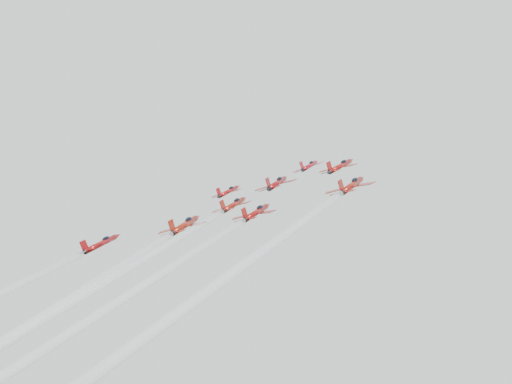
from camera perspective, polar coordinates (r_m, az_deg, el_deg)
The scene contains 7 objects.
jet_lead at distance 178.56m, azimuth 4.30°, elevation 2.12°, with size 8.87×11.01×8.09m.
jet_row2_left at distance 175.54m, azimuth -2.22°, elevation 0.06°, with size 8.54×10.61×7.79m.
jet_row2_center at distance 162.90m, azimuth 1.72°, elevation 0.74°, with size 10.48×13.02×9.56m.
jet_row2_right at distance 160.61m, azimuth 6.75°, elevation 2.09°, with size 9.51×11.82×8.68m.
jet_center at distance 112.26m, azimuth -11.82°, elevation -6.82°, with size 9.28×83.02×59.44m.
jet_rear_right at distance 94.41m, azimuth -10.67°, elevation -8.47°, with size 8.85×79.14×56.67m.
jet_rear_farright at distance 86.93m, azimuth -1.10°, elevation -6.53°, with size 9.62×86.07×61.62m.
Camera 1 is at (69.91, -120.60, 101.82)m, focal length 50.00 mm.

